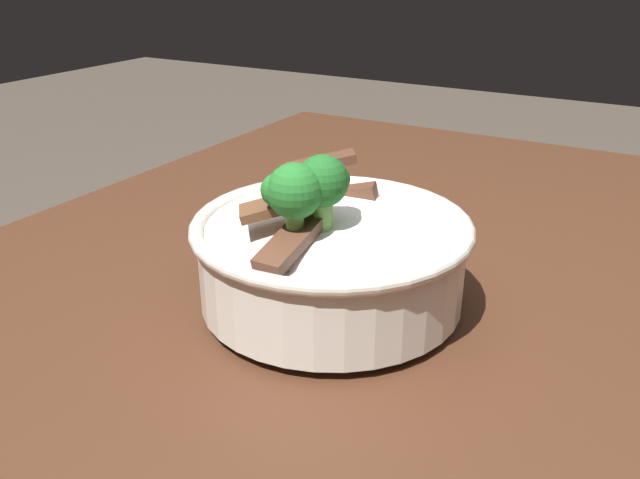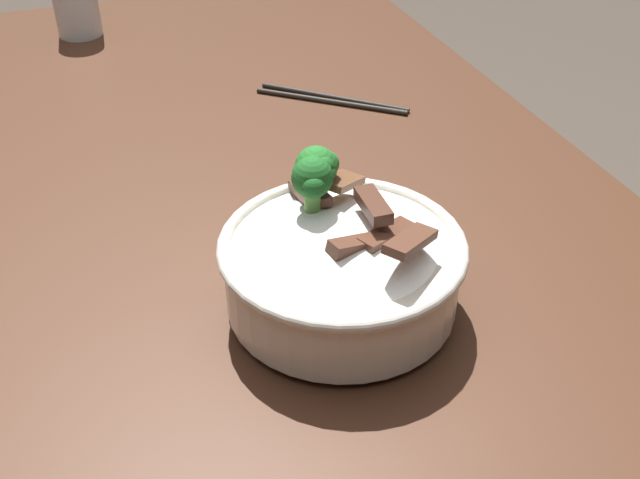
{
  "view_description": "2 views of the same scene",
  "coord_description": "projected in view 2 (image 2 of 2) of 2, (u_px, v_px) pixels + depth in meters",
  "views": [
    {
      "loc": [
        -0.26,
        -0.14,
        1.05
      ],
      "look_at": [
        0.16,
        0.1,
        0.84
      ],
      "focal_mm": 36.99,
      "sensor_mm": 36.0,
      "label": 1
    },
    {
      "loc": [
        0.7,
        -0.11,
        1.27
      ],
      "look_at": [
        0.16,
        0.08,
        0.85
      ],
      "focal_mm": 43.74,
      "sensor_mm": 36.0,
      "label": 2
    }
  ],
  "objects": [
    {
      "name": "drinking_glass",
      "position": [
        76.0,
        3.0,
        1.28
      ],
      "size": [
        0.07,
        0.07,
        0.12
      ],
      "color": "white",
      "rests_on": "dining_table"
    },
    {
      "name": "dining_table",
      "position": [
        211.0,
        300.0,
        0.91
      ],
      "size": [
        1.56,
        0.98,
        0.77
      ],
      "color": "#472819",
      "rests_on": "ground"
    },
    {
      "name": "chopsticks_pair",
      "position": [
        332.0,
        99.0,
        1.1
      ],
      "size": [
        0.16,
        0.18,
        0.01
      ],
      "color": "#28231E",
      "rests_on": "dining_table"
    },
    {
      "name": "rice_bowl",
      "position": [
        341.0,
        262.0,
        0.71
      ],
      "size": [
        0.23,
        0.23,
        0.14
      ],
      "color": "silver",
      "rests_on": "dining_table"
    }
  ]
}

